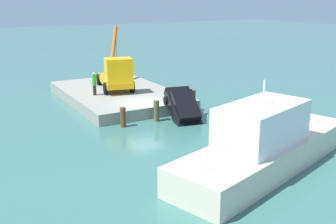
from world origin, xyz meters
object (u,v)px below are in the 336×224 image
(crane_truck, at_px, (116,74))
(salvaged_car, at_px, (185,111))
(moored_yacht, at_px, (281,148))
(dock_worker, at_px, (94,83))

(crane_truck, bearing_deg, salvaged_car, 12.90)
(crane_truck, height_order, moored_yacht, crane_truck)
(dock_worker, xyz_separation_m, moored_yacht, (15.96, 5.04, -1.24))
(crane_truck, xyz_separation_m, salvaged_car, (8.11, 1.86, -1.56))
(dock_worker, relative_size, salvaged_car, 0.43)
(crane_truck, height_order, salvaged_car, crane_truck)
(dock_worker, distance_m, salvaged_car, 8.47)
(crane_truck, height_order, dock_worker, crane_truck)
(salvaged_car, height_order, moored_yacht, moored_yacht)
(dock_worker, bearing_deg, moored_yacht, 17.52)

